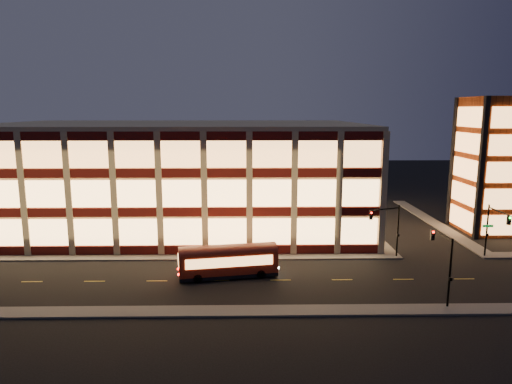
{
  "coord_description": "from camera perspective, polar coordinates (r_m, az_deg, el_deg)",
  "views": [
    {
      "loc": [
        6.87,
        -48.01,
        16.32
      ],
      "look_at": [
        7.84,
        8.0,
        6.19
      ],
      "focal_mm": 32.0,
      "sensor_mm": 36.0,
      "label": 1
    }
  ],
  "objects": [
    {
      "name": "trolley_bus",
      "position": [
        45.45,
        -3.51,
        -8.39
      ],
      "size": [
        9.89,
        4.03,
        3.26
      ],
      "rotation": [
        0.0,
        0.0,
        0.17
      ],
      "color": "maroon",
      "rests_on": "ground"
    },
    {
      "name": "sidewalk_office_east",
      "position": [
        68.92,
        12.6,
        -3.64
      ],
      "size": [
        2.0,
        30.0,
        0.15
      ],
      "primitive_type": "cube",
      "color": "#514F4C",
      "rests_on": "ground"
    },
    {
      "name": "traffic_signal_right",
      "position": [
        55.71,
        27.65,
        -3.61
      ],
      "size": [
        1.2,
        4.37,
        6.0
      ],
      "color": "black",
      "rests_on": "ground"
    },
    {
      "name": "traffic_signal_near",
      "position": [
        42.34,
        22.37,
        -7.28
      ],
      "size": [
        0.32,
        4.45,
        6.0
      ],
      "color": "black",
      "rests_on": "ground"
    },
    {
      "name": "sidewalk_office_south",
      "position": [
        52.56,
        -11.88,
        -7.98
      ],
      "size": [
        54.0,
        2.0,
        0.15
      ],
      "primitive_type": "cube",
      "color": "#514F4C",
      "rests_on": "ground"
    },
    {
      "name": "stair_tower",
      "position": [
        68.87,
        27.76,
        2.96
      ],
      "size": [
        8.6,
        8.6,
        18.0
      ],
      "color": "#8C3814",
      "rests_on": "ground"
    },
    {
      "name": "sidewalk_near",
      "position": [
        39.2,
        -11.36,
        -14.45
      ],
      "size": [
        100.0,
        2.0,
        0.15
      ],
      "primitive_type": "cube",
      "color": "#514F4C",
      "rests_on": "ground"
    },
    {
      "name": "ground",
      "position": [
        51.17,
        -8.75,
        -8.47
      ],
      "size": [
        200.0,
        200.0,
        0.0
      ],
      "primitive_type": "plane",
      "color": "black",
      "rests_on": "ground"
    },
    {
      "name": "sidewalk_tower_west",
      "position": [
        72.29,
        21.12,
        -3.44
      ],
      "size": [
        2.0,
        30.0,
        0.15
      ],
      "primitive_type": "cube",
      "color": "#514F4C",
      "rests_on": "ground"
    },
    {
      "name": "traffic_signal_far",
      "position": [
        52.07,
        16.2,
        -3.73
      ],
      "size": [
        3.79,
        1.87,
        6.0
      ],
      "color": "black",
      "rests_on": "ground"
    },
    {
      "name": "office_building",
      "position": [
        66.28,
        -9.48,
        2.24
      ],
      "size": [
        50.45,
        30.45,
        14.5
      ],
      "color": "tan",
      "rests_on": "ground"
    }
  ]
}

